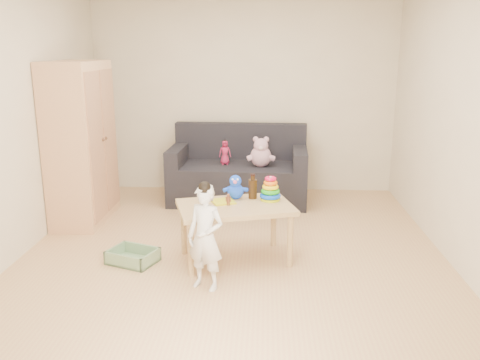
# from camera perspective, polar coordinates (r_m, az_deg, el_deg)

# --- Properties ---
(room) EXTENTS (4.50, 4.50, 4.50)m
(room) POSITION_cam_1_polar(r_m,az_deg,el_deg) (4.62, -0.79, 7.03)
(room) COLOR tan
(room) RESTS_ON ground
(wardrobe) EXTENTS (0.49, 0.99, 1.78)m
(wardrobe) POSITION_cam_1_polar(r_m,az_deg,el_deg) (5.89, -17.43, 3.97)
(wardrobe) COLOR #DFAB7A
(wardrobe) RESTS_ON ground
(sofa) EXTENTS (1.74, 0.92, 0.48)m
(sofa) POSITION_cam_1_polar(r_m,az_deg,el_deg) (6.47, -0.19, -0.30)
(sofa) COLOR black
(sofa) RESTS_ON ground
(play_table) EXTENTS (1.15, 0.90, 0.53)m
(play_table) POSITION_cam_1_polar(r_m,az_deg,el_deg) (4.68, -0.54, -5.93)
(play_table) COLOR tan
(play_table) RESTS_ON ground
(storage_bin) EXTENTS (0.50, 0.44, 0.12)m
(storage_bin) POSITION_cam_1_polar(r_m,az_deg,el_deg) (4.81, -11.95, -8.34)
(storage_bin) COLOR gray
(storage_bin) RESTS_ON ground
(toddler) EXTENTS (0.37, 0.32, 0.85)m
(toddler) POSITION_cam_1_polar(r_m,az_deg,el_deg) (4.11, -3.90, -6.60)
(toddler) COLOR silver
(toddler) RESTS_ON ground
(pink_bear) EXTENTS (0.33, 0.30, 0.32)m
(pink_bear) POSITION_cam_1_polar(r_m,az_deg,el_deg) (6.27, 2.35, 2.95)
(pink_bear) COLOR #CD97B0
(pink_bear) RESTS_ON sofa
(doll) EXTENTS (0.17, 0.13, 0.30)m
(doll) POSITION_cam_1_polar(r_m,az_deg,el_deg) (6.37, -1.70, 3.07)
(doll) COLOR #AF204B
(doll) RESTS_ON sofa
(ring_stacker) EXTENTS (0.20, 0.20, 0.23)m
(ring_stacker) POSITION_cam_1_polar(r_m,az_deg,el_deg) (4.72, 3.42, -1.22)
(ring_stacker) COLOR #C6D60B
(ring_stacker) RESTS_ON play_table
(brown_bottle) EXTENTS (0.08, 0.08, 0.24)m
(brown_bottle) POSITION_cam_1_polar(r_m,az_deg,el_deg) (4.77, 1.44, -0.91)
(brown_bottle) COLOR black
(brown_bottle) RESTS_ON play_table
(blue_plush) EXTENTS (0.25, 0.23, 0.24)m
(blue_plush) POSITION_cam_1_polar(r_m,az_deg,el_deg) (4.75, -0.51, -0.74)
(blue_plush) COLOR #1C50FF
(blue_plush) RESTS_ON play_table
(wooden_figure) EXTENTS (0.06, 0.06, 0.11)m
(wooden_figure) POSITION_cam_1_polar(r_m,az_deg,el_deg) (4.56, -1.33, -2.21)
(wooden_figure) COLOR brown
(wooden_figure) RESTS_ON play_table
(yellow_book) EXTENTS (0.26, 0.26, 0.01)m
(yellow_book) POSITION_cam_1_polar(r_m,az_deg,el_deg) (4.67, -1.92, -2.43)
(yellow_book) COLOR #CCC915
(yellow_book) RESTS_ON play_table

